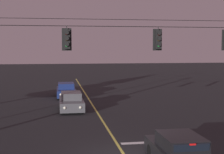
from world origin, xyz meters
name	(u,v)px	position (x,y,z in m)	size (l,w,h in m)	color
lane_centre_stripe	(100,117)	(0.00, 8.98, 0.00)	(0.14, 60.00, 0.01)	#D1C64C
stop_bar_paint	(154,142)	(1.90, 2.38, 0.00)	(3.40, 0.36, 0.01)	silver
signal_span_assembly	(115,68)	(0.00, 2.98, 3.81)	(20.12, 0.32, 7.30)	#38281C
traffic_light_left_inner	(67,39)	(-2.44, 2.96, 5.25)	(0.48, 0.41, 1.22)	black
traffic_light_centre	(158,40)	(2.26, 2.96, 5.25)	(0.48, 0.41, 1.22)	black
car_waiting_near_lane	(180,153)	(1.85, -1.50, 0.65)	(1.80, 4.33, 1.39)	black
car_oncoming_lead	(71,102)	(-1.87, 12.17, 0.65)	(1.80, 4.42, 1.39)	#4C4C51
car_oncoming_trailing	(66,91)	(-2.07, 19.28, 0.65)	(1.80, 4.42, 1.39)	navy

